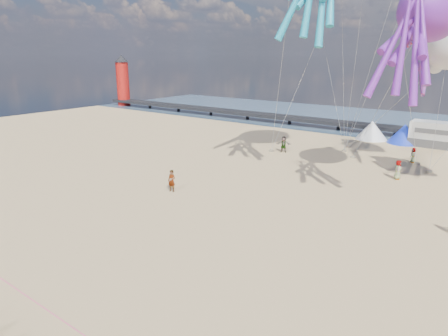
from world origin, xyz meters
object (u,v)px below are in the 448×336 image
beachgoer_0 (413,155)px  sandbag_c (429,171)px  motorhome_0 (441,135)px  standing_person (172,181)px  tent_white (372,130)px  windsock_mid (402,48)px  sandbag_b (353,157)px  lighthouse (123,84)px  sandbag_e (344,151)px  windsock_right (423,79)px  sandbag_d (417,164)px  kite_octopus_purple (430,11)px  tent_blue (404,134)px  beachgoer_6 (398,170)px  beachgoer_4 (284,144)px  sandbag_a (271,151)px

beachgoer_0 → sandbag_c: beachgoer_0 is taller
motorhome_0 → standing_person: motorhome_0 is taller
tent_white → windsock_mid: windsock_mid is taller
sandbag_b → windsock_mid: size_ratio=0.09×
lighthouse → sandbag_c: lighthouse is taller
sandbag_e → sandbag_c: bearing=-19.6°
windsock_right → windsock_mid: bearing=-142.2°
lighthouse → sandbag_d: lighthouse is taller
lighthouse → sandbag_e: lighthouse is taller
lighthouse → sandbag_d: size_ratio=18.00×
lighthouse → windsock_right: size_ratio=1.83×
kite_octopus_purple → windsock_right: 6.81m
tent_blue → windsock_mid: size_ratio=0.74×
tent_white → standing_person: bearing=-101.9°
tent_blue → sandbag_d: bearing=-69.4°
windsock_right → beachgoer_6: bearing=-125.4°
tent_blue → standing_person: 32.16m
tent_blue → standing_person: size_ratio=2.24×
motorhome_0 → tent_blue: 4.01m
sandbag_d → windsock_right: size_ratio=0.10×
sandbag_c → beachgoer_6: bearing=-115.4°
beachgoer_4 → sandbag_b: bearing=-9.1°
beachgoer_0 → beachgoer_6: beachgoer_6 is taller
lighthouse → motorhome_0: (62.00, -4.00, -3.00)m
motorhome_0 → sandbag_e: 12.10m
beachgoer_0 → sandbag_c: 3.68m
standing_person → windsock_right: bearing=38.0°
windsock_right → lighthouse: bearing=148.9°
sandbag_e → kite_octopus_purple: (8.97, -9.99, 13.58)m
sandbag_a → beachgoer_6: bearing=-8.9°
standing_person → sandbag_b: (7.97, 19.30, -0.78)m
motorhome_0 → beachgoer_0: size_ratio=4.26×
sandbag_d → windsock_mid: size_ratio=0.09×
sandbag_d → beachgoer_4: bearing=-165.7°
tent_blue → standing_person: tent_blue is taller
sandbag_c → beachgoer_4: bearing=-175.8°
tent_white → sandbag_e: tent_white is taller
beachgoer_0 → sandbag_d: size_ratio=3.10×
sandbag_e → windsock_mid: 14.94m
sandbag_a → sandbag_e: 8.33m
lighthouse → sandbag_e: size_ratio=18.00×
beachgoer_6 → sandbag_c: beachgoer_6 is taller
sandbag_d → windsock_right: 9.63m
sandbag_a → sandbag_d: size_ratio=1.00×
motorhome_0 → tent_white: 8.01m
beachgoer_4 → beachgoer_6: size_ratio=1.06×
beachgoer_0 → windsock_mid: 12.59m
kite_octopus_purple → windsock_right: kite_octopus_purple is taller
motorhome_0 → tent_white: (-8.00, 0.00, -0.30)m
motorhome_0 → tent_blue: motorhome_0 is taller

